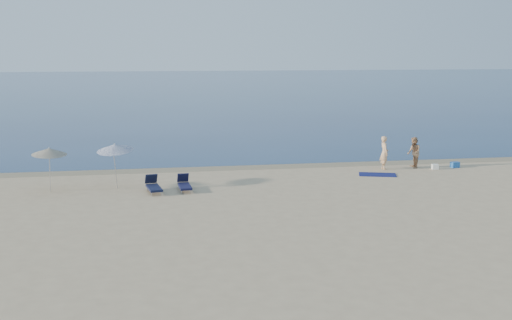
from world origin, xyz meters
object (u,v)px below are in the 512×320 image
at_px(person_right, 414,153).
at_px(blue_cooler, 455,165).
at_px(person_left, 384,153).
at_px(umbrella_near, 115,147).

relative_size(person_right, blue_cooler, 3.87).
height_order(person_left, person_right, person_left).
distance_m(person_left, umbrella_near, 14.57).
distance_m(person_left, person_right, 1.77).
bearing_deg(person_right, blue_cooler, 89.54).
bearing_deg(blue_cooler, umbrella_near, 178.42).
height_order(blue_cooler, umbrella_near, umbrella_near).
bearing_deg(umbrella_near, person_left, 32.85).
xyz_separation_m(person_left, person_right, (1.76, 0.09, -0.06)).
height_order(person_right, blue_cooler, person_right).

